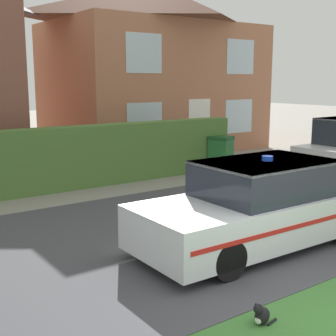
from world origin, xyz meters
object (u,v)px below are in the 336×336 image
at_px(police_car, 260,206).
at_px(wheelie_bin, 221,154).
at_px(house_right, 154,66).
at_px(cat, 261,315).

distance_m(police_car, wheelie_bin, 6.58).
height_order(police_car, house_right, house_right).
height_order(cat, wheelie_bin, wheelie_bin).
height_order(cat, house_right, house_right).
bearing_deg(house_right, police_car, -115.12).
relative_size(house_right, wheelie_bin, 7.68).
bearing_deg(wheelie_bin, police_car, -147.17).
xyz_separation_m(house_right, wheelie_bin, (-1.20, -5.49, -2.79)).
bearing_deg(police_car, wheelie_bin, -125.37).
distance_m(police_car, cat, 2.75).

